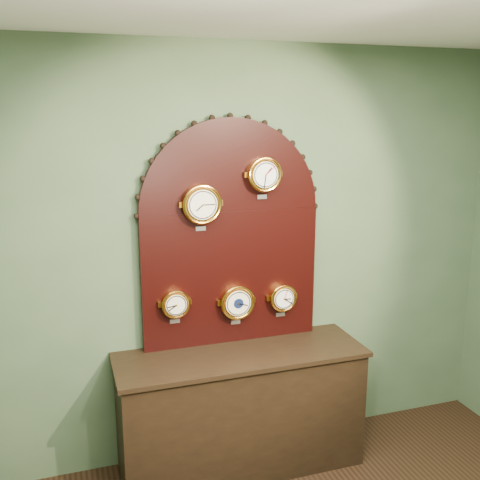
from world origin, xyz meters
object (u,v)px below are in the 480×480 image
object	(u,v)px
hygrometer	(175,304)
roman_clock	(202,204)
shop_counter	(241,412)
tide_clock	(282,298)
arabic_clock	(264,174)
barometer	(237,302)
display_board	(231,227)

from	to	relation	value
hygrometer	roman_clock	bearing A→B (deg)	-0.54
shop_counter	roman_clock	world-z (taller)	roman_clock
hygrometer	tide_clock	distance (m)	0.75
roman_clock	shop_counter	bearing A→B (deg)	-36.04
arabic_clock	tide_clock	xyz separation A→B (m)	(0.14, 0.00, -0.85)
hygrometer	barometer	distance (m)	0.42
shop_counter	barometer	distance (m)	0.74
barometer	display_board	bearing A→B (deg)	109.10
display_board	hygrometer	bearing A→B (deg)	-170.56
barometer	tide_clock	distance (m)	0.33
roman_clock	barometer	world-z (taller)	roman_clock
roman_clock	tide_clock	world-z (taller)	roman_clock
display_board	barometer	xyz separation A→B (m)	(0.02, -0.07, -0.50)
arabic_clock	shop_counter	bearing A→B (deg)	-143.37
shop_counter	arabic_clock	bearing A→B (deg)	36.63
shop_counter	hygrometer	distance (m)	0.87
barometer	tide_clock	xyz separation A→B (m)	(0.33, 0.00, -0.00)
shop_counter	barometer	size ratio (longest dim) A/B	5.60
arabic_clock	display_board	bearing A→B (deg)	162.09
shop_counter	tide_clock	xyz separation A→B (m)	(0.35, 0.15, 0.72)
shop_counter	hygrometer	bearing A→B (deg)	158.59
hygrometer	tide_clock	world-z (taller)	hygrometer
shop_counter	arabic_clock	xyz separation A→B (m)	(0.21, 0.15, 1.57)
roman_clock	arabic_clock	xyz separation A→B (m)	(0.42, 0.00, 0.17)
shop_counter	barometer	world-z (taller)	barometer
display_board	tide_clock	xyz separation A→B (m)	(0.35, -0.07, -0.51)
arabic_clock	tide_clock	bearing A→B (deg)	0.38
roman_clock	hygrometer	xyz separation A→B (m)	(-0.18, 0.00, -0.64)
arabic_clock	hygrometer	xyz separation A→B (m)	(-0.60, 0.00, -0.81)
hygrometer	barometer	world-z (taller)	hygrometer
roman_clock	barometer	distance (m)	0.71
hygrometer	barometer	bearing A→B (deg)	-0.19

